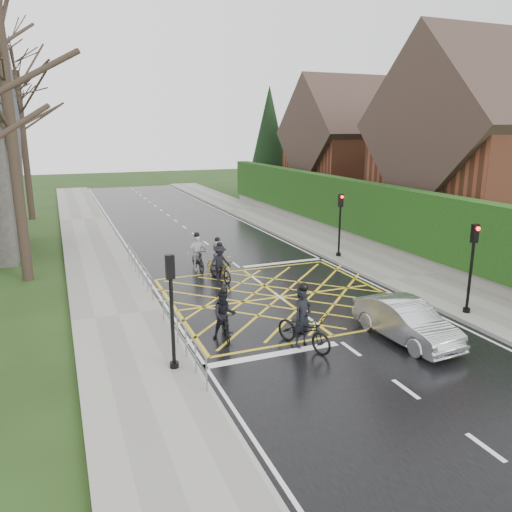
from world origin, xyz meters
TOP-DOWN VIEW (x-y plane):
  - ground at (0.00, 0.00)m, footprint 120.00×120.00m
  - road at (0.00, 0.00)m, footprint 9.00×80.00m
  - sidewalk_right at (6.00, 0.00)m, footprint 3.00×80.00m
  - sidewalk_left at (-6.00, 0.00)m, footprint 3.00×80.00m
  - stone_wall at (7.75, 6.00)m, footprint 0.50×38.00m
  - hedge at (7.75, 6.00)m, footprint 0.90×38.00m
  - house_near at (14.75, 4.00)m, footprint 11.80×9.80m
  - house_far at (14.75, 18.00)m, footprint 9.80×8.80m
  - conifer at (10.75, 26.00)m, footprint 4.60×4.60m
  - tree_near at (-9.00, 6.00)m, footprint 9.24×9.24m
  - tree_far at (-9.30, 22.00)m, footprint 8.40×8.40m
  - railing_south at (-4.65, -3.50)m, footprint 0.05×5.04m
  - railing_north at (-4.65, 4.00)m, footprint 0.05×6.04m
  - traffic_light_ne at (5.10, 4.20)m, footprint 0.24×0.31m
  - traffic_light_se at (5.10, -4.20)m, footprint 0.24×0.31m
  - traffic_light_sw at (-5.10, -4.50)m, footprint 0.24×0.31m
  - cyclist_rear at (-1.23, -4.35)m, footprint 1.40×2.15m
  - cyclist_back at (-3.17, -2.91)m, footprint 0.82×1.70m
  - cyclist_mid at (-1.43, 2.93)m, footprint 1.07×1.79m
  - cyclist_front at (-1.93, 4.67)m, footprint 0.97×1.79m
  - cyclist_lead at (-1.26, 3.73)m, footprint 1.08×1.84m
  - car at (1.89, -5.04)m, footprint 1.53×3.80m

SIDE VIEW (x-z plane):
  - ground at x=0.00m, z-range 0.00..0.00m
  - road at x=0.00m, z-range 0.00..0.01m
  - sidewalk_right at x=6.00m, z-range 0.00..0.15m
  - sidewalk_left at x=-6.00m, z-range 0.00..0.15m
  - stone_wall at x=7.75m, z-range 0.00..0.70m
  - cyclist_lead at x=-1.26m, z-range -0.26..1.43m
  - cyclist_mid at x=-1.43m, z-range -0.22..1.44m
  - car at x=1.89m, z-range 0.00..1.23m
  - cyclist_back at x=-3.17m, z-range -0.20..1.44m
  - cyclist_rear at x=-1.23m, z-range -0.35..1.63m
  - cyclist_front at x=-1.93m, z-range -0.23..1.55m
  - railing_south at x=-4.65m, z-range 0.27..1.29m
  - railing_north at x=-4.65m, z-range 0.27..1.30m
  - traffic_light_ne at x=5.10m, z-range 0.06..3.27m
  - traffic_light_se at x=5.10m, z-range 0.06..3.27m
  - traffic_light_sw at x=-5.10m, z-range 0.06..3.27m
  - hedge at x=7.75m, z-range 0.70..3.50m
  - house_far at x=14.75m, z-range -0.79..9.51m
  - house_near at x=14.75m, z-range -0.92..10.38m
  - conifer at x=10.75m, z-range -0.01..9.99m
  - tree_far at x=-9.30m, z-range 1.99..12.39m
  - tree_near at x=-9.00m, z-range 2.19..13.63m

